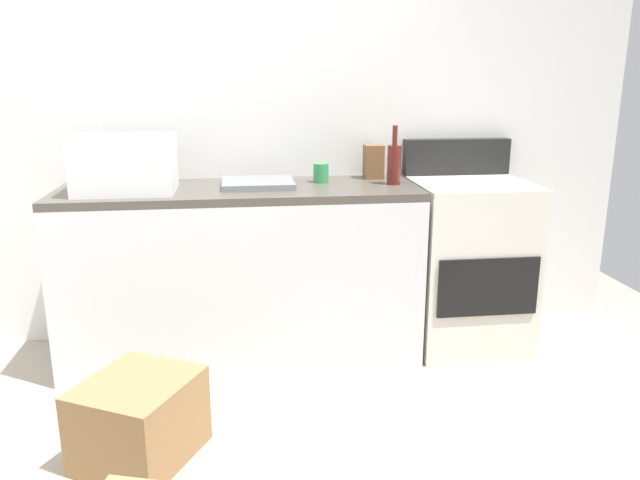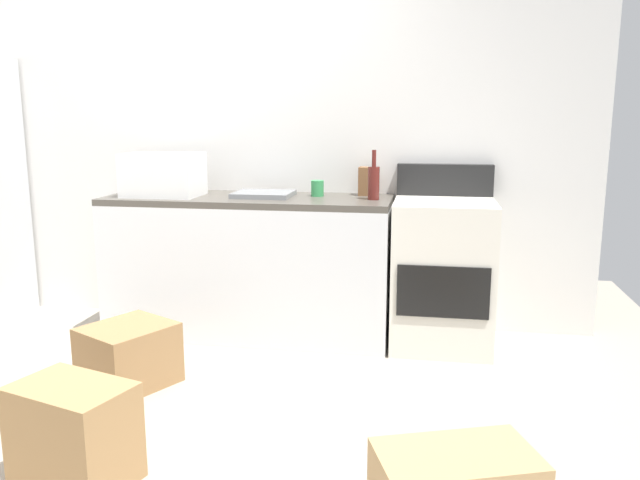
# 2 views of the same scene
# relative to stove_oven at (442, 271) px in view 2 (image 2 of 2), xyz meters

# --- Properties ---
(ground_plane) EXTENTS (6.00, 6.00, 0.00)m
(ground_plane) POSITION_rel_stove_oven_xyz_m (-1.52, -1.21, -0.47)
(ground_plane) COLOR #9E9384
(wall_back) EXTENTS (5.00, 0.10, 2.60)m
(wall_back) POSITION_rel_stove_oven_xyz_m (-1.52, 0.34, 0.83)
(wall_back) COLOR silver
(wall_back) RESTS_ON ground_plane
(kitchen_counter) EXTENTS (1.80, 0.60, 0.90)m
(kitchen_counter) POSITION_rel_stove_oven_xyz_m (-1.22, -0.01, -0.02)
(kitchen_counter) COLOR silver
(kitchen_counter) RESTS_ON ground_plane
(stove_oven) EXTENTS (0.60, 0.61, 1.10)m
(stove_oven) POSITION_rel_stove_oven_xyz_m (0.00, 0.00, 0.00)
(stove_oven) COLOR silver
(stove_oven) RESTS_ON ground_plane
(microwave) EXTENTS (0.46, 0.34, 0.27)m
(microwave) POSITION_rel_stove_oven_xyz_m (-1.76, -0.06, 0.57)
(microwave) COLOR white
(microwave) RESTS_ON kitchen_counter
(sink_basin) EXTENTS (0.36, 0.32, 0.03)m
(sink_basin) POSITION_rel_stove_oven_xyz_m (-1.12, 0.02, 0.45)
(sink_basin) COLOR slate
(sink_basin) RESTS_ON kitchen_counter
(wine_bottle) EXTENTS (0.07, 0.07, 0.30)m
(wine_bottle) POSITION_rel_stove_oven_xyz_m (-0.43, -0.02, 0.54)
(wine_bottle) COLOR #591E19
(wine_bottle) RESTS_ON kitchen_counter
(coffee_mug) EXTENTS (0.08, 0.08, 0.10)m
(coffee_mug) POSITION_rel_stove_oven_xyz_m (-0.79, 0.09, 0.48)
(coffee_mug) COLOR #338C4C
(coffee_mug) RESTS_ON kitchen_counter
(knife_block) EXTENTS (0.10, 0.10, 0.18)m
(knife_block) POSITION_rel_stove_oven_xyz_m (-0.49, 0.19, 0.52)
(knife_block) COLOR brown
(knife_block) RESTS_ON kitchen_counter
(cardboard_box_large) EXTENTS (0.53, 0.55, 0.32)m
(cardboard_box_large) POSITION_rel_stove_oven_xyz_m (-1.63, -0.90, -0.30)
(cardboard_box_large) COLOR olive
(cardboard_box_large) RESTS_ON ground_plane
(cardboard_box_small) EXTENTS (0.52, 0.42, 0.39)m
(cardboard_box_small) POSITION_rel_stove_oven_xyz_m (-1.42, -1.78, -0.27)
(cardboard_box_small) COLOR #A37A4C
(cardboard_box_small) RESTS_ON ground_plane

